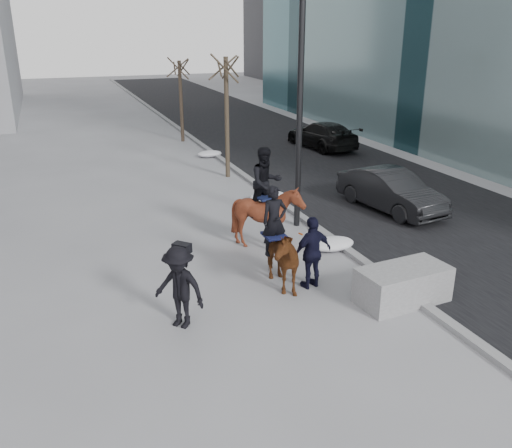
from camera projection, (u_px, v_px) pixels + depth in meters
name	position (u px, v px, depth m)	size (l,w,h in m)	color
ground	(275.00, 304.00, 12.06)	(120.00, 120.00, 0.00)	gray
road	(335.00, 170.00, 23.17)	(8.00, 90.00, 0.01)	black
curb	(247.00, 178.00, 21.81)	(0.25, 90.00, 0.12)	gray
planter	(403.00, 285.00, 12.07)	(2.04, 1.02, 0.82)	#939396
car_near	(391.00, 191.00, 18.00)	(1.43, 4.10, 1.35)	black
car_far	(322.00, 135.00, 27.20)	(1.85, 4.55, 1.32)	black
tree_near	(227.00, 112.00, 21.33)	(1.20, 1.20, 5.25)	#33261E
tree_far	(181.00, 97.00, 28.22)	(1.20, 1.20, 4.61)	#3A2E22
mounted_left	(276.00, 251.00, 12.60)	(0.87, 1.89, 2.44)	#45250D
mounted_right	(267.00, 209.00, 14.73)	(1.66, 1.83, 2.82)	#4E1F0F
feeder	(312.00, 252.00, 12.59)	(1.09, 0.94, 1.75)	black
camera_crew	(179.00, 287.00, 10.92)	(1.25, 1.27, 1.75)	black
lamppost	(300.00, 58.00, 15.19)	(0.25, 1.27, 9.09)	black
snow_piles	(294.00, 216.00, 17.18)	(1.38, 15.83, 0.35)	white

